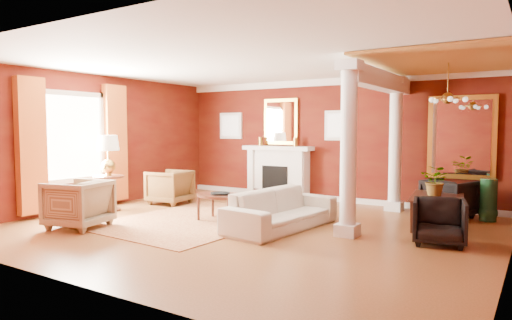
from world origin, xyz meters
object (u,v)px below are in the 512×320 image
Objects in this scene: sofa at (282,203)px; dining_table at (439,203)px; armchair_stripe at (78,202)px; coffee_table at (220,197)px; armchair_leopard at (170,185)px; side_table at (108,159)px.

dining_table is (2.26, 1.62, -0.02)m from sofa.
armchair_stripe is 2.49m from coffee_table.
side_table reaches higher than armchair_leopard.
sofa is 2.48× the size of armchair_stripe.
sofa is at bearing 6.43° from side_table.
armchair_leopard reaches higher than dining_table.
coffee_table is at bearing 123.43° from armchair_stripe.
sofa reaches higher than armchair_leopard.
sofa is 1.29m from coffee_table.
dining_table is (5.70, 0.72, -0.00)m from armchair_leopard.
dining_table is (6.17, 2.06, -0.65)m from side_table.
dining_table is at bearing 110.45° from armchair_stripe.
dining_table is at bearing 25.00° from coffee_table.
armchair_leopard is at bearing 176.02° from armchair_stripe.
side_table is at bearing 102.73° from sofa.
side_table reaches higher than armchair_stripe.
armchair_leopard is 2.77m from armchair_stripe.
side_table reaches higher than sofa.
armchair_leopard is 5.75m from dining_table.
armchair_leopard is at bearing 71.03° from side_table.
armchair_stripe reaches higher than armchair_leopard.
side_table reaches higher than dining_table.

